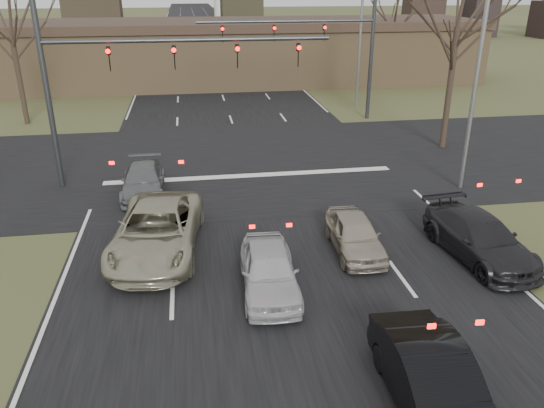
{
  "coord_description": "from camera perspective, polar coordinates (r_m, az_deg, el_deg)",
  "views": [
    {
      "loc": [
        -2.68,
        -10.37,
        8.53
      ],
      "look_at": [
        -0.28,
        4.84,
        2.0
      ],
      "focal_mm": 35.0,
      "sensor_mm": 36.0,
      "label": 1
    }
  ],
  "objects": [
    {
      "name": "car_white_sedan",
      "position": [
        15.65,
        -0.31,
        -7.11
      ],
      "size": [
        1.83,
        4.1,
        1.37
      ],
      "primitive_type": "imported",
      "rotation": [
        0.0,
        0.0,
        -0.05
      ],
      "color": "#B9B9BB",
      "rests_on": "ground"
    },
    {
      "name": "ground",
      "position": [
        13.69,
        4.48,
        -15.64
      ],
      "size": [
        360.0,
        360.0,
        0.0
      ],
      "primitive_type": "plane",
      "color": "#444A27",
      "rests_on": "ground"
    },
    {
      "name": "road_main",
      "position": [
        70.93,
        -7.01,
        15.94
      ],
      "size": [
        14.0,
        300.0,
        0.02
      ],
      "primitive_type": "cube",
      "color": "black",
      "rests_on": "ground"
    },
    {
      "name": "tree_left_far",
      "position": [
        36.86,
        -26.77,
        18.88
      ],
      "size": [
        5.7,
        5.7,
        9.5
      ],
      "color": "black",
      "rests_on": "ground"
    },
    {
      "name": "streetlight_right_near",
      "position": [
        23.57,
        21.0,
        14.36
      ],
      "size": [
        2.34,
        0.25,
        10.0
      ],
      "color": "gray",
      "rests_on": "ground"
    },
    {
      "name": "car_grey_ahead",
      "position": [
        23.33,
        -13.69,
        2.49
      ],
      "size": [
        1.76,
        4.27,
        1.23
      ],
      "primitive_type": "imported",
      "rotation": [
        0.0,
        0.0,
        0.01
      ],
      "color": "slate",
      "rests_on": "ground"
    },
    {
      "name": "car_black_hatch",
      "position": [
        12.21,
        16.96,
        -17.92
      ],
      "size": [
        1.7,
        4.49,
        1.46
      ],
      "primitive_type": "imported",
      "rotation": [
        0.0,
        0.0,
        -0.03
      ],
      "color": "black",
      "rests_on": "ground"
    },
    {
      "name": "road_cross",
      "position": [
        26.89,
        -2.8,
        4.5
      ],
      "size": [
        200.0,
        14.0,
        0.02
      ],
      "primitive_type": "cube",
      "color": "black",
      "rests_on": "ground"
    },
    {
      "name": "streetlight_right_far",
      "position": [
        39.36,
        9.29,
        18.43
      ],
      "size": [
        2.34,
        0.25,
        10.0
      ],
      "color": "gray",
      "rests_on": "ground"
    },
    {
      "name": "building",
      "position": [
        48.95,
        -3.56,
        16.07
      ],
      "size": [
        42.4,
        10.4,
        5.3
      ],
      "color": "olive",
      "rests_on": "ground"
    },
    {
      "name": "mast_arm_far",
      "position": [
        34.7,
        6.14,
        17.06
      ],
      "size": [
        11.12,
        0.24,
        8.0
      ],
      "color": "#383A3D",
      "rests_on": "ground"
    },
    {
      "name": "mast_arm_near",
      "position": [
        23.76,
        -15.5,
        13.82
      ],
      "size": [
        12.12,
        0.24,
        8.0
      ],
      "color": "#383A3D",
      "rests_on": "ground"
    },
    {
      "name": "tree_right_far",
      "position": [
        48.71,
        13.17,
        20.59
      ],
      "size": [
        5.4,
        5.4,
        9.0
      ],
      "color": "black",
      "rests_on": "ground"
    },
    {
      "name": "car_charcoal_sedan",
      "position": [
        18.74,
        21.41,
        -3.41
      ],
      "size": [
        2.44,
        5.01,
        1.4
      ],
      "primitive_type": "imported",
      "rotation": [
        0.0,
        0.0,
        0.1
      ],
      "color": "black",
      "rests_on": "ground"
    },
    {
      "name": "car_silver_suv",
      "position": [
        18.13,
        -12.29,
        -2.78
      ],
      "size": [
        3.35,
        6.13,
        1.63
      ],
      "primitive_type": "imported",
      "rotation": [
        0.0,
        0.0,
        -0.11
      ],
      "color": "#A7A387",
      "rests_on": "ground"
    },
    {
      "name": "car_silver_ahead",
      "position": [
        18.07,
        8.9,
        -3.23
      ],
      "size": [
        1.62,
        3.77,
        1.27
      ],
      "primitive_type": "imported",
      "rotation": [
        0.0,
        0.0,
        -0.03
      ],
      "color": "#AB9F8A",
      "rests_on": "ground"
    }
  ]
}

